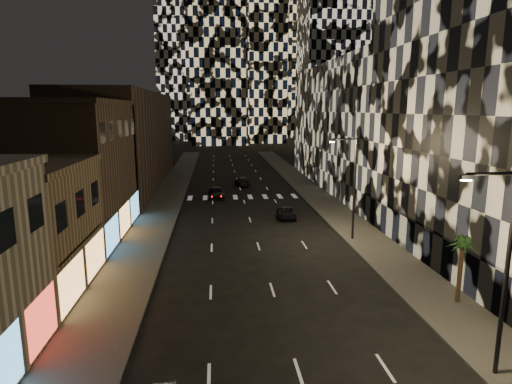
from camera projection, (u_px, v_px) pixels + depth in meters
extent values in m
cube|color=#47443F|center=(167.00, 198.00, 56.26)|extent=(4.00, 120.00, 0.15)
cube|color=#47443F|center=(316.00, 195.00, 58.12)|extent=(4.00, 120.00, 0.15)
cube|color=#4C4C47|center=(183.00, 198.00, 56.45)|extent=(0.20, 120.00, 0.15)
cube|color=#4C4C47|center=(301.00, 195.00, 57.92)|extent=(0.20, 120.00, 0.15)
cube|color=#4E3A2C|center=(65.00, 172.00, 38.35)|extent=(10.00, 15.00, 12.00)
cube|color=#4E3A2C|center=(125.00, 140.00, 64.05)|extent=(10.00, 40.00, 14.00)
cube|color=#383838|center=(422.00, 241.00, 33.14)|extent=(0.60, 25.00, 3.00)
cube|color=#232326|center=(372.00, 126.00, 64.18)|extent=(16.00, 40.00, 18.00)
cylinder|color=black|center=(506.00, 276.00, 18.03)|extent=(0.20, 0.20, 9.00)
cylinder|color=black|center=(493.00, 174.00, 17.08)|extent=(2.20, 0.14, 0.14)
cube|color=black|center=(466.00, 177.00, 17.00)|extent=(0.50, 0.25, 0.18)
cube|color=#FFEAB2|center=(466.00, 180.00, 17.03)|extent=(0.35, 0.18, 0.06)
cylinder|color=black|center=(355.00, 189.00, 37.57)|extent=(0.20, 0.20, 9.00)
cylinder|color=black|center=(344.00, 139.00, 36.63)|extent=(2.20, 0.14, 0.14)
cube|color=black|center=(332.00, 141.00, 36.55)|extent=(0.50, 0.25, 0.18)
cube|color=#FFEAB2|center=(332.00, 142.00, 36.57)|extent=(0.35, 0.18, 0.06)
imported|color=black|center=(216.00, 192.00, 56.26)|extent=(2.44, 4.77, 1.55)
imported|color=black|center=(242.00, 181.00, 65.76)|extent=(2.29, 4.74, 1.33)
imported|color=black|center=(287.00, 213.00, 46.00)|extent=(2.26, 4.23, 1.13)
cylinder|color=#47331E|center=(460.00, 274.00, 25.51)|extent=(0.26, 0.26, 3.52)
sphere|color=#1D4418|center=(463.00, 243.00, 25.15)|extent=(0.77, 0.77, 0.77)
cone|color=#1D4418|center=(467.00, 244.00, 25.16)|extent=(1.55, 0.43, 0.93)
cone|color=#1D4418|center=(464.00, 243.00, 25.37)|extent=(1.27, 1.32, 0.93)
cone|color=#1D4418|center=(459.00, 242.00, 25.42)|extent=(0.52, 1.56, 0.93)
cone|color=#1D4418|center=(457.00, 243.00, 25.27)|extent=(1.47, 1.04, 0.93)
cone|color=#1D4418|center=(459.00, 244.00, 25.04)|extent=(1.54, 0.84, 0.93)
cone|color=#1D4418|center=(464.00, 245.00, 24.89)|extent=(0.75, 1.55, 0.93)
cone|color=#1D4418|center=(467.00, 245.00, 24.95)|extent=(1.11, 1.44, 0.93)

